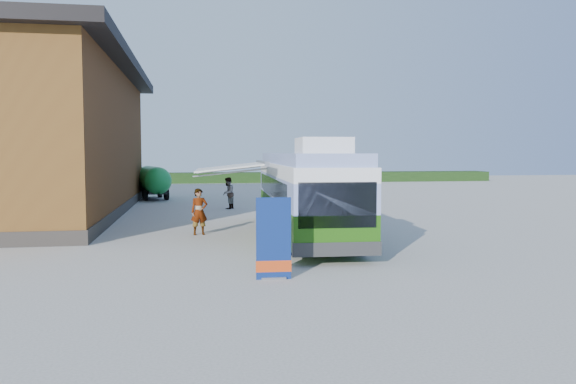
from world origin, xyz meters
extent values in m
plane|color=#BCB7AD|center=(0.00, 0.00, 0.00)|extent=(100.00, 100.00, 0.00)
cube|color=brown|center=(-10.50, 10.00, 3.50)|extent=(8.00, 20.00, 7.00)
cube|color=black|center=(-10.50, 10.00, 7.25)|extent=(9.60, 21.20, 0.50)
cube|color=#332D28|center=(-10.50, 10.00, 0.25)|extent=(8.10, 20.10, 0.50)
cube|color=#264419|center=(8.00, 38.00, 0.50)|extent=(40.00, 3.00, 1.00)
cube|color=#2E7213|center=(0.89, 0.93, 0.84)|extent=(2.80, 11.26, 1.02)
cube|color=#889AD5|center=(0.89, 0.93, 1.77)|extent=(2.80, 11.26, 0.84)
cube|color=black|center=(-0.25, 1.44, 1.77)|extent=(0.44, 9.30, 0.65)
cube|color=black|center=(2.06, 1.34, 1.77)|extent=(0.44, 9.30, 0.65)
cube|color=white|center=(0.89, 0.93, 2.40)|extent=(2.80, 11.26, 0.42)
cube|color=#889AD5|center=(0.89, 0.93, 2.79)|extent=(2.65, 11.06, 0.37)
cube|color=white|center=(0.73, -2.61, 3.21)|extent=(1.56, 1.74, 0.47)
cube|color=black|center=(0.65, -4.62, 1.63)|extent=(2.09, 0.15, 1.21)
cube|color=#2D2D2D|center=(0.65, -4.57, 0.47)|extent=(2.38, 0.30, 0.37)
cube|color=#2D2D2D|center=(1.12, 6.42, 0.47)|extent=(2.38, 0.30, 0.37)
cylinder|color=black|center=(-0.32, -2.75, 0.47)|extent=(0.32, 0.94, 0.93)
cylinder|color=black|center=(1.77, -2.84, 0.47)|extent=(0.32, 0.94, 0.93)
cylinder|color=black|center=(-0.02, 4.22, 0.47)|extent=(0.32, 0.94, 0.93)
cylinder|color=black|center=(2.07, 4.13, 0.47)|extent=(0.32, 0.94, 0.93)
cube|color=white|center=(-1.82, 0.88, 2.48)|extent=(2.46, 3.80, 0.29)
cube|color=#A5A8AD|center=(-0.67, 0.83, 2.66)|extent=(0.32, 4.01, 0.15)
cylinder|color=#A5A8AD|center=(-1.89, -0.67, 2.38)|extent=(2.41, 0.15, 0.30)
cylinder|color=#A5A8AD|center=(-1.76, 2.43, 2.38)|extent=(2.41, 0.15, 0.30)
cube|color=navy|center=(-1.21, -5.81, 0.98)|extent=(0.83, 0.07, 1.95)
cube|color=#CB3F13|center=(-1.21, -5.81, 0.31)|extent=(0.85, 0.07, 0.27)
cube|color=#A5A8AD|center=(-1.21, -5.81, 0.03)|extent=(0.59, 0.20, 0.06)
cylinder|color=#A5A8AD|center=(-1.21, -5.79, 0.98)|extent=(0.03, 0.03, 1.95)
cube|color=tan|center=(0.78, 3.17, 0.71)|extent=(0.78, 1.22, 0.04)
cube|color=tan|center=(0.29, 3.32, 0.42)|extent=(0.56, 1.15, 0.03)
cube|color=tan|center=(1.28, 3.02, 0.42)|extent=(0.56, 1.15, 0.03)
cube|color=black|center=(0.48, 2.77, 0.35)|extent=(0.06, 0.06, 0.70)
cube|color=black|center=(0.80, 2.67, 0.35)|extent=(0.06, 0.06, 0.70)
cube|color=black|center=(0.76, 3.67, 0.35)|extent=(0.06, 0.06, 0.70)
cube|color=black|center=(1.08, 3.57, 0.35)|extent=(0.06, 0.06, 0.70)
imported|color=#999999|center=(-2.87, 1.83, 0.85)|extent=(0.69, 0.53, 1.70)
imported|color=#999999|center=(-1.27, 11.15, 0.85)|extent=(0.92, 1.01, 1.69)
cylinder|color=green|center=(-5.70, 18.52, 1.27)|extent=(2.54, 4.06, 1.69)
sphere|color=green|center=(-5.26, 16.69, 1.27)|extent=(1.69, 1.69, 1.69)
sphere|color=green|center=(-6.14, 20.35, 1.27)|extent=(1.69, 1.69, 1.69)
cube|color=black|center=(-5.70, 18.52, 0.52)|extent=(2.03, 4.11, 0.19)
cube|color=black|center=(-5.12, 16.14, 0.47)|extent=(0.38, 1.12, 0.09)
cylinder|color=black|center=(-6.07, 17.27, 0.38)|extent=(0.41, 0.79, 0.75)
cylinder|color=black|center=(-4.79, 17.58, 0.38)|extent=(0.41, 0.79, 0.75)
cylinder|color=black|center=(-6.61, 19.47, 0.38)|extent=(0.41, 0.79, 0.75)
cylinder|color=black|center=(-5.33, 19.78, 0.38)|extent=(0.41, 0.79, 0.75)
camera|label=1|loc=(-3.05, -18.80, 2.99)|focal=35.00mm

